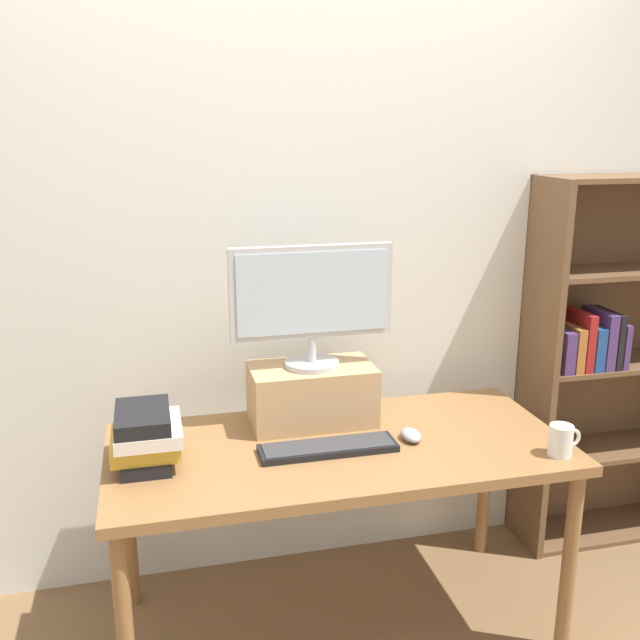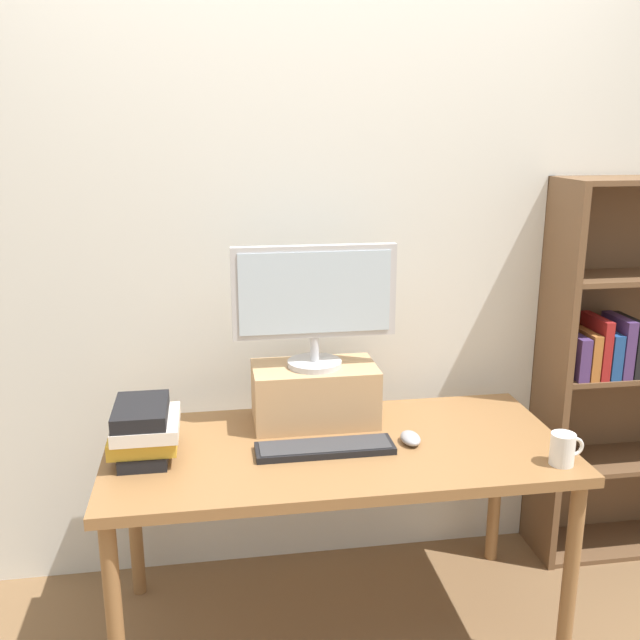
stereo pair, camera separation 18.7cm
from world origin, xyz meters
The scene contains 10 objects.
ground_plane centered at (0.00, 0.00, 0.00)m, with size 12.00×12.00×0.00m, color brown.
back_wall centered at (0.00, 0.50, 1.30)m, with size 7.00×0.08×2.60m.
desk centered at (0.00, 0.00, 0.64)m, with size 1.52×0.71×0.71m.
bookshelf_unit centered at (1.29, 0.35, 0.79)m, with size 0.83×0.28×1.55m.
riser_box centered at (-0.04, 0.20, 0.81)m, with size 0.44×0.25×0.21m.
computer_monitor centered at (-0.04, 0.20, 1.16)m, with size 0.57×0.19×0.43m.
keyboard centered at (-0.05, -0.05, 0.72)m, with size 0.45×0.13×0.02m.
computer_mouse centered at (0.25, -0.03, 0.72)m, with size 0.06×0.10×0.04m.
book_stack centered at (-0.62, 0.01, 0.80)m, with size 0.22×0.26×0.18m.
coffee_mug centered at (0.67, -0.25, 0.76)m, with size 0.11×0.08×0.10m.
Camera 2 is at (-0.40, -2.15, 1.73)m, focal length 40.00 mm.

